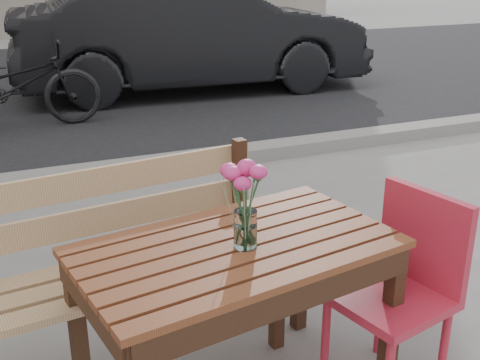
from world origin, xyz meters
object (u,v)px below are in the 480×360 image
at_px(red_chair, 403,279).
at_px(parked_car, 191,33).
at_px(main_table, 237,272).
at_px(bicycle, 14,85).
at_px(main_vase, 245,194).

relative_size(red_chair, parked_car, 0.19).
height_order(main_table, bicycle, bicycle).
bearing_deg(main_table, red_chair, -19.97).
distance_m(main_table, bicycle, 4.77).
relative_size(red_chair, bicycle, 0.48).
bearing_deg(red_chair, bicycle, -179.03).
bearing_deg(main_vase, bicycle, 96.55).
relative_size(main_table, bicycle, 0.72).
bearing_deg(parked_car, red_chair, 173.08).
relative_size(main_table, red_chair, 1.49).
bearing_deg(parked_car, bicycle, 119.20).
xyz_separation_m(main_table, bicycle, (-0.53, 4.74, -0.14)).
bearing_deg(parked_car, main_table, 166.57).
bearing_deg(main_vase, red_chair, -8.43).
relative_size(main_vase, bicycle, 0.19).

